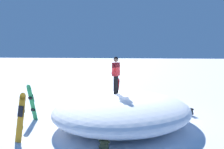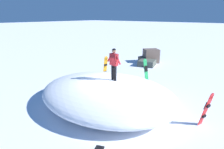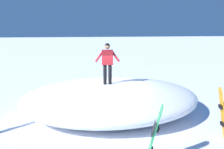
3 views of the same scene
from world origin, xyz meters
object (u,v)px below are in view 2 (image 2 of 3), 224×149
Objects in this scene: snowboard_primary_upright at (206,109)px; snowboard_tertiary_upright at (105,67)px; snowboarder_standing at (114,62)px; backpack_near at (68,87)px; snowboard_secondary_upright at (146,71)px.

snowboard_primary_upright is 7.70m from snowboard_tertiary_upright.
snowboarder_standing is at bearing 99.97° from snowboard_primary_upright.
snowboarder_standing is 4.14m from backpack_near.
snowboarder_standing is 3.00× the size of backpack_near.
snowboard_tertiary_upright is at bearing 47.52° from snowboarder_standing.
snowboarder_standing is 4.45m from snowboard_tertiary_upright.
snowboard_primary_upright is 2.91× the size of backpack_near.
snowboarder_standing is 0.95× the size of snowboard_secondary_upright.
snowboard_primary_upright is 0.91× the size of snowboard_tertiary_upright.
snowboarder_standing is at bearing -85.69° from backpack_near.
snowboarder_standing is 0.94× the size of snowboard_tertiary_upright.
snowboard_tertiary_upright is at bearing 74.20° from snowboard_primary_upright.
snowboard_primary_upright reaches higher than backpack_near.
snowboard_tertiary_upright is 3.19× the size of backpack_near.
snowboard_primary_upright is at bearing -82.57° from backpack_near.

